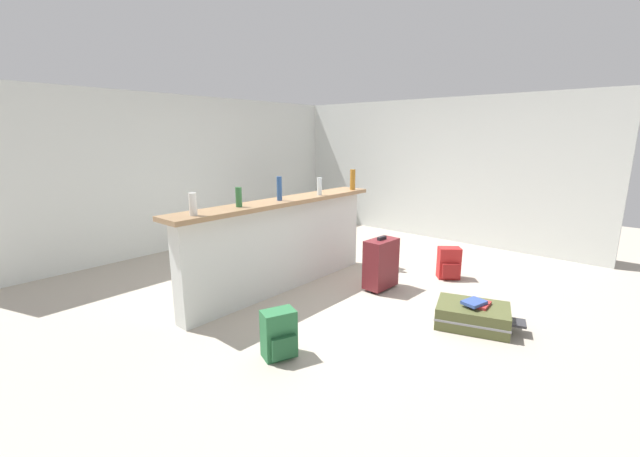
% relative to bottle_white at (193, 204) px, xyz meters
% --- Properties ---
extents(ground_plane, '(13.00, 13.00, 0.05)m').
position_rel_bottle_white_xyz_m(ground_plane, '(1.82, -0.27, -1.25)').
color(ground_plane, '#ADA393').
extents(wall_back, '(6.60, 0.10, 2.50)m').
position_rel_bottle_white_xyz_m(wall_back, '(1.82, 2.78, 0.02)').
color(wall_back, silver).
rests_on(wall_back, ground_plane).
extents(wall_right, '(0.10, 6.00, 2.50)m').
position_rel_bottle_white_xyz_m(wall_right, '(4.87, 0.03, 0.02)').
color(wall_right, silver).
rests_on(wall_right, ground_plane).
extents(partition_half_wall, '(2.80, 0.20, 1.07)m').
position_rel_bottle_white_xyz_m(partition_half_wall, '(1.20, 0.06, -0.69)').
color(partition_half_wall, silver).
rests_on(partition_half_wall, ground_plane).
extents(bar_countertop, '(2.96, 0.40, 0.05)m').
position_rel_bottle_white_xyz_m(bar_countertop, '(1.20, 0.06, -0.13)').
color(bar_countertop, '#93704C').
rests_on(bar_countertop, partition_half_wall).
extents(bottle_white, '(0.07, 0.07, 0.22)m').
position_rel_bottle_white_xyz_m(bottle_white, '(0.00, 0.00, 0.00)').
color(bottle_white, silver).
rests_on(bottle_white, bar_countertop).
extents(bottle_green, '(0.07, 0.07, 0.21)m').
position_rel_bottle_white_xyz_m(bottle_green, '(0.58, 0.05, -0.00)').
color(bottle_green, '#2D6B38').
rests_on(bottle_green, bar_countertop).
extents(bottle_blue, '(0.06, 0.06, 0.28)m').
position_rel_bottle_white_xyz_m(bottle_blue, '(1.16, 0.04, 0.03)').
color(bottle_blue, '#284C89').
rests_on(bottle_blue, bar_countertop).
extents(bottle_clear, '(0.06, 0.06, 0.22)m').
position_rel_bottle_white_xyz_m(bottle_clear, '(1.80, -0.03, 0.00)').
color(bottle_clear, silver).
rests_on(bottle_clear, bar_countertop).
extents(bottle_amber, '(0.07, 0.07, 0.28)m').
position_rel_bottle_white_xyz_m(bottle_amber, '(2.50, -0.04, 0.03)').
color(bottle_amber, '#9E661E').
rests_on(bottle_amber, bar_countertop).
extents(dining_table, '(1.10, 0.80, 0.74)m').
position_rel_bottle_white_xyz_m(dining_table, '(3.06, 1.55, -0.58)').
color(dining_table, '#332319').
rests_on(dining_table, ground_plane).
extents(dining_chair_near_partition, '(0.41, 0.41, 0.93)m').
position_rel_bottle_white_xyz_m(dining_chair_near_partition, '(3.03, 1.03, -0.71)').
color(dining_chair_near_partition, '#9E754C').
rests_on(dining_chair_near_partition, ground_plane).
extents(suitcase_flat_olive, '(0.68, 0.89, 0.22)m').
position_rel_bottle_white_xyz_m(suitcase_flat_olive, '(1.75, -2.10, -1.12)').
color(suitcase_flat_olive, '#51562D').
rests_on(suitcase_flat_olive, ground_plane).
extents(suitcase_upright_maroon, '(0.45, 0.26, 0.67)m').
position_rel_bottle_white_xyz_m(suitcase_upright_maroon, '(2.00, -0.85, -0.90)').
color(suitcase_upright_maroon, maroon).
rests_on(suitcase_upright_maroon, ground_plane).
extents(backpack_green, '(0.33, 0.31, 0.42)m').
position_rel_bottle_white_xyz_m(backpack_green, '(0.09, -1.05, -1.02)').
color(backpack_green, '#286B3D').
rests_on(backpack_green, ground_plane).
extents(backpack_red, '(0.34, 0.34, 0.42)m').
position_rel_bottle_white_xyz_m(backpack_red, '(2.92, -1.33, -1.02)').
color(backpack_red, red).
rests_on(backpack_red, ground_plane).
extents(book_stack, '(0.31, 0.23, 0.06)m').
position_rel_bottle_white_xyz_m(book_stack, '(1.75, -2.12, -0.98)').
color(book_stack, '#AD2D2D').
rests_on(book_stack, suitcase_flat_olive).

